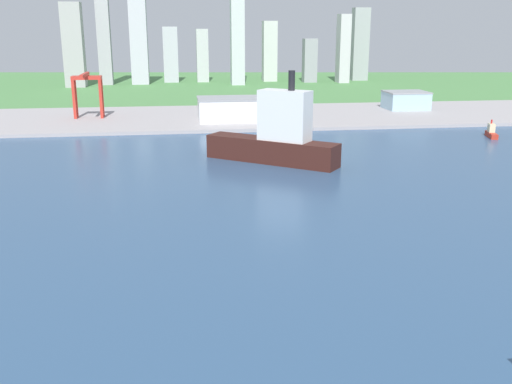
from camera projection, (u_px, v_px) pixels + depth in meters
The scene contains 9 objects.
ground_plane at pixel (267, 172), 303.85m from camera, with size 2400.00×2400.00×0.00m, color #4B8246.
water_bay at pixel (289, 205), 246.63m from camera, with size 840.00×360.00×0.15m, color #2D4C70.
industrial_pier at pixel (232, 117), 484.65m from camera, with size 840.00×140.00×2.50m, color #9B9697.
tugboat_small at pixel (491, 132), 400.02m from camera, with size 9.72×19.91×11.74m.
cargo_ship at pixel (276, 137), 320.10m from camera, with size 70.51×58.87×51.04m.
port_crane_red at pixel (87, 86), 463.08m from camera, with size 23.32×36.33×36.37m.
warehouse_main at pixel (240, 109), 457.80m from camera, with size 67.36×35.77×17.94m.
warehouse_annex at pixel (406, 100), 521.56m from camera, with size 36.86×31.18×15.91m.
distant_skyline at pixel (206, 43), 781.81m from camera, with size 416.07×72.78×149.76m.
Camera 1 is at (-45.96, 8.25, 72.40)m, focal length 40.63 mm.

